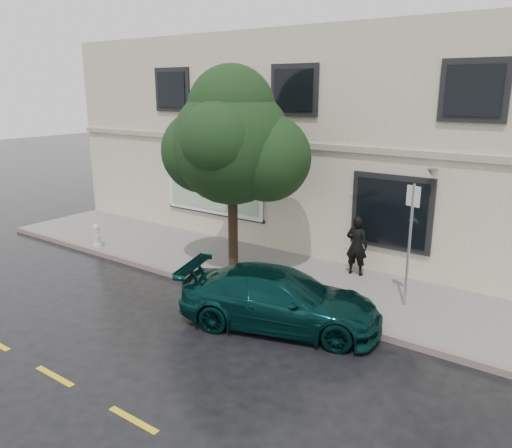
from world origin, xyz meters
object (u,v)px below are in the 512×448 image
Objects in this scene: street_tree at (232,145)px; fire_hydrant at (97,235)px; car at (280,299)px; pedestrian at (357,246)px.

street_tree is 6.96× the size of fire_hydrant.
street_tree is (-2.87, 1.95, 3.09)m from car.
street_tree is (-3.03, -1.73, 2.75)m from pedestrian.
pedestrian is at bearing -20.06° from car.
street_tree is 6.09m from fire_hydrant.
car is 4.64m from street_tree.
car is at bearing -34.25° from street_tree.
fire_hydrant is at bearing 13.08° from pedestrian.
pedestrian reaches higher than fire_hydrant.
fire_hydrant is (-7.96, 1.08, -0.15)m from car.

